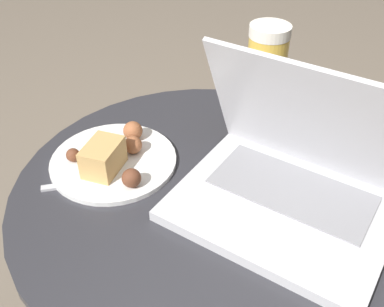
% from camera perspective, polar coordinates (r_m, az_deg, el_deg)
% --- Properties ---
extents(table, '(0.67, 0.67, 0.53)m').
position_cam_1_polar(table, '(0.89, 1.89, -12.03)').
color(table, '#9E9EA3').
rests_on(table, ground_plane).
extents(laptop, '(0.35, 0.28, 0.25)m').
position_cam_1_polar(laptop, '(0.72, 12.54, -3.17)').
color(laptop, silver).
rests_on(laptop, table).
extents(beer_glass, '(0.07, 0.07, 0.22)m').
position_cam_1_polar(beer_glass, '(0.84, 9.17, 8.77)').
color(beer_glass, gold).
rests_on(beer_glass, table).
extents(snack_plate, '(0.23, 0.23, 0.06)m').
position_cam_1_polar(snack_plate, '(0.82, -10.00, -0.55)').
color(snack_plate, white).
rests_on(snack_plate, table).
extents(fork, '(0.15, 0.14, 0.00)m').
position_cam_1_polar(fork, '(0.79, -10.96, -3.32)').
color(fork, silver).
rests_on(fork, table).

